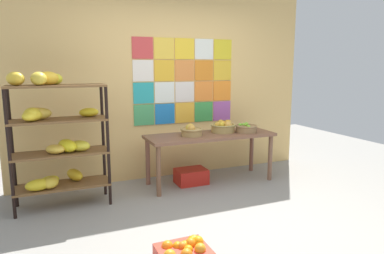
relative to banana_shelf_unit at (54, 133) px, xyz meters
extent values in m
plane|color=gray|center=(1.56, -1.15, -0.86)|extent=(9.55, 9.55, 0.00)
cube|color=#E1B66A|center=(1.56, 0.65, 0.57)|extent=(4.37, 0.06, 2.86)
cube|color=#CD3C3C|center=(1.19, 0.62, 0.98)|extent=(0.29, 0.01, 0.29)
cube|color=yellow|center=(1.50, 0.62, 0.98)|extent=(0.29, 0.01, 0.29)
cube|color=yellow|center=(1.81, 0.62, 0.98)|extent=(0.29, 0.01, 0.29)
cube|color=silver|center=(2.11, 0.62, 0.98)|extent=(0.29, 0.01, 0.29)
cube|color=gold|center=(2.42, 0.62, 0.98)|extent=(0.29, 0.01, 0.29)
cube|color=white|center=(1.19, 0.62, 0.67)|extent=(0.29, 0.01, 0.29)
cube|color=gold|center=(1.50, 0.62, 0.67)|extent=(0.29, 0.01, 0.29)
cube|color=orange|center=(1.81, 0.62, 0.67)|extent=(0.29, 0.01, 0.29)
cube|color=orange|center=(2.11, 0.62, 0.67)|extent=(0.29, 0.01, 0.29)
cube|color=gold|center=(2.42, 0.62, 0.67)|extent=(0.29, 0.01, 0.29)
cube|color=teal|center=(1.19, 0.62, 0.36)|extent=(0.29, 0.01, 0.29)
cube|color=white|center=(1.50, 0.62, 0.36)|extent=(0.29, 0.01, 0.29)
cube|color=silver|center=(1.81, 0.62, 0.36)|extent=(0.29, 0.01, 0.29)
cube|color=orange|center=(2.11, 0.62, 0.36)|extent=(0.29, 0.01, 0.29)
cube|color=orange|center=(2.42, 0.62, 0.36)|extent=(0.29, 0.01, 0.29)
cube|color=#43A15E|center=(1.19, 0.62, 0.06)|extent=(0.29, 0.01, 0.29)
cube|color=blue|center=(1.50, 0.62, 0.06)|extent=(0.29, 0.01, 0.29)
cube|color=gold|center=(1.81, 0.62, 0.06)|extent=(0.29, 0.01, 0.29)
cube|color=green|center=(2.11, 0.62, 0.06)|extent=(0.29, 0.01, 0.29)
cube|color=#A654A7|center=(2.42, 0.62, 0.06)|extent=(0.29, 0.01, 0.29)
cylinder|color=black|center=(-0.45, -0.16, -0.17)|extent=(0.04, 0.04, 1.40)
cylinder|color=black|center=(0.56, -0.16, -0.17)|extent=(0.04, 0.04, 1.40)
cylinder|color=black|center=(-0.45, 0.19, -0.17)|extent=(0.04, 0.04, 1.40)
cylinder|color=black|center=(0.56, 0.19, -0.17)|extent=(0.04, 0.04, 1.40)
cube|color=brown|center=(0.06, 0.01, -0.62)|extent=(1.04, 0.39, 0.02)
ellipsoid|color=yellow|center=(-0.09, 0.03, -0.55)|extent=(0.28, 0.26, 0.11)
ellipsoid|color=yellow|center=(0.20, 0.11, -0.54)|extent=(0.23, 0.31, 0.14)
ellipsoid|color=gold|center=(-0.20, -0.10, -0.54)|extent=(0.30, 0.20, 0.13)
ellipsoid|color=gold|center=(-0.08, -0.07, -0.54)|extent=(0.23, 0.25, 0.13)
cube|color=brown|center=(0.06, 0.01, -0.24)|extent=(1.04, 0.39, 0.02)
ellipsoid|color=yellow|center=(0.13, -0.01, -0.15)|extent=(0.27, 0.32, 0.15)
ellipsoid|color=yellow|center=(0.26, -0.01, -0.17)|extent=(0.29, 0.26, 0.12)
ellipsoid|color=gold|center=(0.00, -0.04, -0.18)|extent=(0.27, 0.26, 0.10)
cube|color=brown|center=(0.06, 0.01, 0.14)|extent=(1.04, 0.39, 0.02)
ellipsoid|color=gold|center=(-0.16, 0.03, 0.22)|extent=(0.31, 0.19, 0.14)
ellipsoid|color=yellow|center=(0.39, 0.08, 0.20)|extent=(0.23, 0.19, 0.10)
ellipsoid|color=yellow|center=(-0.21, -0.03, 0.22)|extent=(0.23, 0.26, 0.15)
ellipsoid|color=yellow|center=(-0.21, -0.04, 0.21)|extent=(0.30, 0.33, 0.12)
cube|color=brown|center=(0.06, 0.01, 0.52)|extent=(1.04, 0.39, 0.02)
ellipsoid|color=yellow|center=(-0.03, -0.02, 0.60)|extent=(0.24, 0.17, 0.15)
ellipsoid|color=gold|center=(-0.12, -0.09, 0.60)|extent=(0.21, 0.25, 0.14)
ellipsoid|color=yellow|center=(-0.34, -0.03, 0.60)|extent=(0.26, 0.27, 0.15)
ellipsoid|color=yellow|center=(0.05, 0.07, 0.59)|extent=(0.23, 0.26, 0.12)
cube|color=brown|center=(1.98, 0.11, -0.20)|extent=(1.76, 0.60, 0.04)
cylinder|color=brown|center=(1.16, -0.14, -0.54)|extent=(0.06, 0.06, 0.64)
cylinder|color=brown|center=(2.80, -0.14, -0.54)|extent=(0.06, 0.06, 0.64)
cylinder|color=brown|center=(1.16, 0.35, -0.54)|extent=(0.06, 0.06, 0.64)
cylinder|color=brown|center=(2.80, 0.35, -0.54)|extent=(0.06, 0.06, 0.64)
cylinder|color=#AA8A4F|center=(1.70, 0.09, -0.14)|extent=(0.27, 0.27, 0.09)
torus|color=#A3874E|center=(1.70, 0.09, -0.09)|extent=(0.31, 0.31, 0.03)
sphere|color=gold|center=(1.71, 0.17, -0.08)|extent=(0.10, 0.10, 0.10)
sphere|color=gold|center=(1.66, 0.09, -0.08)|extent=(0.08, 0.08, 0.08)
sphere|color=gold|center=(1.69, 0.18, -0.08)|extent=(0.08, 0.08, 0.08)
sphere|color=gold|center=(1.68, 0.06, -0.08)|extent=(0.10, 0.10, 0.10)
sphere|color=gold|center=(1.68, 0.10, -0.08)|extent=(0.08, 0.08, 0.08)
cylinder|color=#957249|center=(2.50, 0.03, -0.14)|extent=(0.28, 0.28, 0.09)
torus|color=olive|center=(2.50, 0.03, -0.09)|extent=(0.30, 0.30, 0.02)
sphere|color=#73C53D|center=(2.50, 0.11, -0.08)|extent=(0.05, 0.05, 0.05)
sphere|color=#81D035|center=(2.53, 0.07, -0.08)|extent=(0.06, 0.06, 0.06)
sphere|color=#7CC933|center=(2.48, -0.07, -0.08)|extent=(0.05, 0.05, 0.05)
sphere|color=#6FCF35|center=(2.45, 0.11, -0.09)|extent=(0.05, 0.05, 0.05)
sphere|color=#75BA2C|center=(2.50, 0.04, -0.08)|extent=(0.06, 0.06, 0.06)
cylinder|color=#A58B4D|center=(2.20, 0.16, -0.13)|extent=(0.33, 0.33, 0.10)
torus|color=#A09254|center=(2.20, 0.16, -0.08)|extent=(0.35, 0.35, 0.02)
sphere|color=gold|center=(2.23, 0.07, -0.07)|extent=(0.11, 0.11, 0.11)
sphere|color=gold|center=(2.22, 0.26, -0.06)|extent=(0.09, 0.09, 0.09)
sphere|color=gold|center=(2.11, 0.14, -0.07)|extent=(0.09, 0.09, 0.09)
sphere|color=gold|center=(2.28, 0.17, -0.06)|extent=(0.11, 0.11, 0.11)
sphere|color=gold|center=(2.14, 0.08, -0.06)|extent=(0.08, 0.08, 0.08)
sphere|color=gold|center=(2.20, 0.16, -0.06)|extent=(0.08, 0.08, 0.08)
cube|color=red|center=(1.71, 0.15, -0.76)|extent=(0.42, 0.31, 0.20)
sphere|color=orange|center=(0.92, -1.72, -0.66)|extent=(0.09, 0.09, 0.09)
sphere|color=orange|center=(0.84, -1.84, -0.68)|extent=(0.09, 0.09, 0.09)
sphere|color=orange|center=(0.96, -1.68, -0.66)|extent=(0.08, 0.08, 0.08)
sphere|color=orange|center=(0.99, -1.72, -0.66)|extent=(0.09, 0.09, 0.09)
sphere|color=orange|center=(0.96, -1.83, -0.66)|extent=(0.09, 0.09, 0.09)
sphere|color=orange|center=(0.82, -1.70, -0.67)|extent=(0.07, 0.07, 0.07)
sphere|color=orange|center=(0.75, -1.67, -0.68)|extent=(0.09, 0.09, 0.09)
sphere|color=orange|center=(0.87, -1.79, -0.67)|extent=(0.08, 0.08, 0.08)
sphere|color=orange|center=(0.88, -1.72, -0.67)|extent=(0.08, 0.08, 0.08)
sphere|color=orange|center=(0.97, -1.68, -0.67)|extent=(0.09, 0.09, 0.09)
sphere|color=orange|center=(0.85, -1.73, -0.67)|extent=(0.07, 0.07, 0.07)
camera|label=1|loc=(-0.07, -4.10, 0.73)|focal=32.60mm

